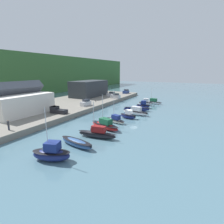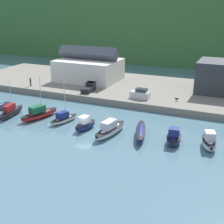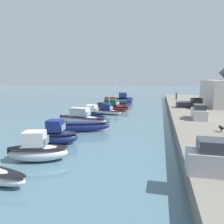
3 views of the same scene
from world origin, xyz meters
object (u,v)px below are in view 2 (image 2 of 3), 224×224
Objects in this scene: moored_boat_9 at (209,141)px; dog_on_quay at (177,99)px; moored_boat_2 at (11,112)px; moored_boat_7 at (141,132)px; moored_boat_5 at (85,125)px; pickup_truck_0 at (89,88)px; parked_car_3 at (140,94)px; moored_boat_6 at (110,129)px; person_on_quay at (30,82)px; moored_boat_8 at (174,138)px; moored_boat_4 at (64,118)px; moored_boat_3 at (39,114)px.

dog_on_quay is at bearing 101.69° from moored_boat_9.
moored_boat_2 is 36.75m from moored_boat_9.
moored_boat_2 is at bearing 165.87° from moored_boat_7.
pickup_truck_0 is (-8.61, 17.82, 1.29)m from moored_boat_5.
moored_boat_7 is 2.05× the size of parked_car_3.
parked_car_3 is (-0.83, 17.60, 1.35)m from moored_boat_6.
moored_boat_9 is at bearing 15.11° from moored_boat_6.
moored_boat_6 is 33.08m from person_on_quay.
moored_boat_8 is 0.89× the size of moored_boat_9.
moored_boat_7 is at bearing 15.75° from moored_boat_4.
moored_boat_9 is at bearing 15.04° from moored_boat_5.
moored_boat_5 is 17.79m from parked_car_3.
moored_boat_6 is at bearing -176.13° from parked_car_3.
moored_boat_5 is 19.84m from pickup_truck_0.
moored_boat_8 is (25.97, -0.74, 0.07)m from moored_boat_3.
pickup_truck_0 reaches higher than moored_boat_7.
moored_boat_3 reaches higher than moored_boat_9.
moored_boat_3 is at bearing 138.46° from parked_car_3.
moored_boat_2 is at bearing 105.06° from dog_on_quay.
person_on_quay is 35.60m from dog_on_quay.
parked_car_3 is (-11.28, 16.65, 1.31)m from moored_boat_8.
moored_boat_3 is at bearing -176.00° from moored_boat_5.
parked_car_3 reaches higher than moored_boat_6.
moored_boat_2 is 1.60× the size of moored_boat_5.
moored_boat_7 is at bearing 155.23° from dog_on_quay.
person_on_quay is (-18.62, 14.63, 1.72)m from moored_boat_4.
moored_boat_4 is at bearing 176.74° from moored_boat_5.
moored_boat_3 is at bearing 108.85° from dog_on_quay.
moored_boat_6 is at bearing -29.60° from person_on_quay.
pickup_truck_0 is at bearing 135.81° from moored_boat_8.
moored_boat_8 is 2.33× the size of person_on_quay.
moored_boat_7 is at bearing 24.67° from moored_boat_6.
moored_boat_4 is 23.74m from person_on_quay.
moored_boat_6 is (10.11, -1.69, 0.18)m from moored_boat_4.
moored_boat_8 is 42.11m from person_on_quay.
moored_boat_3 is at bearing 169.92° from moored_boat_8.
moored_boat_7 is at bearing -5.43° from moored_boat_2.
moored_boat_3 is 28.08m from dog_on_quay.
dog_on_quay is at bearing 93.20° from moored_boat_8.
moored_boat_9 reaches higher than moored_boat_8.
moored_boat_2 reaches higher than moored_boat_6.
parked_car_3 reaches higher than person_on_quay.
moored_boat_5 is (16.23, 0.11, -0.00)m from moored_boat_2.
moored_boat_5 is 15.31m from moored_boat_8.
moored_boat_5 is at bearing -70.06° from pickup_truck_0.
pickup_truck_0 is (2.06, 16.47, 1.28)m from moored_boat_3.
person_on_quay is (-15.27, -1.83, 0.28)m from pickup_truck_0.
moored_boat_2 is at bearing 166.50° from moored_boat_9.
parked_car_3 reaches higher than moored_boat_5.
moored_boat_6 is 1.76× the size of pickup_truck_0.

